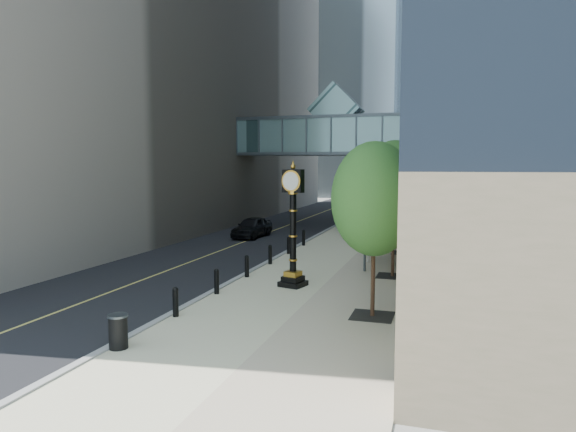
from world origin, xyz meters
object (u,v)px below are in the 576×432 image
object	(u,v)px
street_clock	(293,234)
trash_bin	(118,332)
pedestrian	(371,246)
car_near	(252,227)
car_far	(343,208)

from	to	relation	value
street_clock	trash_bin	distance (m)	9.02
trash_bin	pedestrian	distance (m)	15.62
trash_bin	pedestrian	size ratio (longest dim) A/B	0.52
car_near	car_far	world-z (taller)	car_near
trash_bin	car_far	xyz separation A→B (m)	(-1.50, 39.61, 0.21)
street_clock	car_near	world-z (taller)	street_clock
street_clock	trash_bin	xyz separation A→B (m)	(-2.50, -8.48, -1.76)
street_clock	pedestrian	xyz separation A→B (m)	(2.33, 6.36, -1.35)
street_clock	car_near	distance (m)	15.26
pedestrian	car_far	distance (m)	25.57
pedestrian	street_clock	bearing A→B (deg)	56.07
street_clock	trash_bin	bearing A→B (deg)	-91.69
street_clock	car_near	xyz separation A→B (m)	(-7.07, 13.43, -1.53)
car_far	pedestrian	bearing A→B (deg)	103.88
car_far	street_clock	bearing A→B (deg)	96.86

